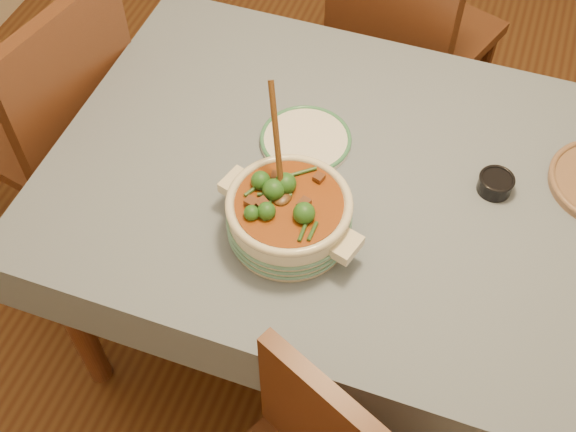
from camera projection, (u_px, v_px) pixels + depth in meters
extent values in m
plane|color=#4F2A16|center=(358.00, 327.00, 2.41)|extent=(4.50, 4.50, 0.00)
cube|color=brown|center=(380.00, 192.00, 1.83)|extent=(1.60, 1.00, 0.05)
cube|color=slate|center=(381.00, 185.00, 1.81)|extent=(1.68, 1.08, 0.01)
cylinder|color=brown|center=(76.00, 320.00, 2.03)|extent=(0.07, 0.07, 0.70)
cylinder|color=brown|center=(199.00, 114.00, 2.52)|extent=(0.07, 0.07, 0.70)
cylinder|color=#EEE5C7|center=(289.00, 218.00, 1.67)|extent=(0.35, 0.35, 0.11)
torus|color=#EEE5C7|center=(289.00, 203.00, 1.63)|extent=(0.29, 0.29, 0.02)
cube|color=#EEE5C7|center=(347.00, 247.00, 1.60)|extent=(0.06, 0.09, 0.03)
cube|color=#EEE5C7|center=(235.00, 182.00, 1.71)|extent=(0.06, 0.09, 0.03)
cylinder|color=#974515|center=(289.00, 205.00, 1.63)|extent=(0.25, 0.25, 0.02)
cylinder|color=white|center=(306.00, 140.00, 1.88)|extent=(0.27, 0.27, 0.02)
torus|color=#3F8B61|center=(306.00, 139.00, 1.88)|extent=(0.24, 0.24, 0.01)
cylinder|color=black|center=(495.00, 184.00, 1.78)|extent=(0.11, 0.11, 0.04)
torus|color=black|center=(497.00, 179.00, 1.76)|extent=(0.09, 0.09, 0.01)
cylinder|color=black|center=(496.00, 181.00, 1.77)|extent=(0.07, 0.07, 0.01)
cube|color=brown|center=(416.00, 34.00, 2.54)|extent=(0.60, 0.60, 0.04)
cube|color=brown|center=(390.00, 3.00, 2.24)|extent=(0.46, 0.20, 0.50)
cylinder|color=brown|center=(480.00, 82.00, 2.76)|extent=(0.04, 0.04, 0.50)
cylinder|color=brown|center=(393.00, 38.00, 2.91)|extent=(0.04, 0.04, 0.50)
cylinder|color=brown|center=(422.00, 141.00, 2.57)|extent=(0.04, 0.04, 0.50)
cylinder|color=brown|center=(333.00, 92.00, 2.73)|extent=(0.04, 0.04, 0.50)
cube|color=brown|center=(41.00, 122.00, 2.28)|extent=(0.55, 0.55, 0.04)
cube|color=brown|center=(73.00, 87.00, 2.02)|extent=(0.14, 0.47, 0.50)
cylinder|color=brown|center=(56.00, 116.00, 2.65)|extent=(0.04, 0.04, 0.50)
cylinder|color=brown|center=(143.00, 158.00, 2.53)|extent=(0.04, 0.04, 0.50)
cylinder|color=brown|center=(66.00, 238.00, 2.32)|extent=(0.04, 0.04, 0.50)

